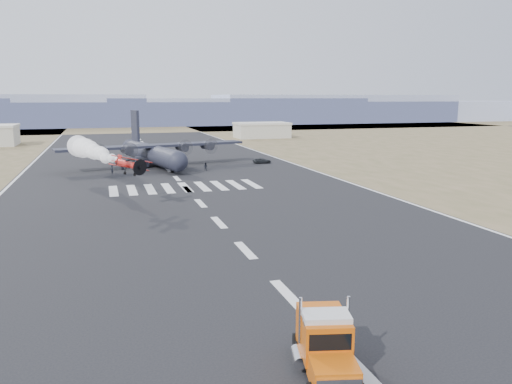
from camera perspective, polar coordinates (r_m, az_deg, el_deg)
name	(u,v)px	position (r m, az deg, el deg)	size (l,w,h in m)	color
ground	(287,294)	(40.30, 3.57, -11.53)	(500.00, 500.00, 0.00)	black
scrub_far	(129,128)	(265.62, -14.34, 7.09)	(500.00, 80.00, 0.00)	brown
runway_markings	(177,178)	(96.98, -9.03, 1.54)	(60.00, 260.00, 0.01)	silver
ridge_seg_d	(125,114)	(295.28, -14.71, 8.67)	(150.00, 50.00, 13.00)	#8991AE
ridge_seg_e	(236,111)	(305.17, -2.28, 9.25)	(150.00, 50.00, 15.00)	#8991AE
ridge_seg_f	(334,109)	(327.90, 8.91, 9.41)	(150.00, 50.00, 17.00)	#8991AE
ridge_seg_g	(421,111)	(361.12, 18.33, 8.79)	(150.00, 50.00, 13.00)	#8991AE
hangar_right	(262,130)	(194.52, 0.67, 7.11)	(20.50, 12.50, 5.90)	#A5A293
semi_truck	(325,345)	(29.07, 7.90, -16.88)	(4.29, 8.44, 3.71)	black
aerobatic_biplane	(129,164)	(71.20, -14.33, 3.11)	(6.13, 5.83, 3.11)	#BE330C
smoke_trail	(87,149)	(92.24, -18.75, 4.65)	(8.87, 25.61, 3.93)	white
transport_aircraft	(152,152)	(115.69, -11.84, 4.49)	(42.19, 34.51, 12.26)	black
support_vehicle	(262,161)	(118.20, 0.70, 3.59)	(1.97, 4.27, 1.19)	black
crew_a	(112,170)	(105.27, -16.13, 2.47)	(0.67, 0.55, 1.84)	black
crew_b	(206,167)	(106.74, -5.79, 2.90)	(0.81, 0.50, 1.66)	black
crew_c	(141,168)	(106.46, -13.04, 2.64)	(1.02, 0.48, 1.59)	black
crew_d	(140,165)	(111.20, -13.10, 2.99)	(0.98, 0.50, 1.68)	black
crew_e	(123,166)	(111.31, -14.99, 2.92)	(0.83, 0.51, 1.69)	black
crew_f	(182,163)	(113.12, -8.42, 3.29)	(1.57, 0.51, 1.70)	black
crew_g	(140,167)	(108.59, -13.16, 2.78)	(0.57, 0.47, 1.55)	black
crew_h	(132,166)	(110.84, -13.94, 2.92)	(0.80, 0.49, 1.64)	black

